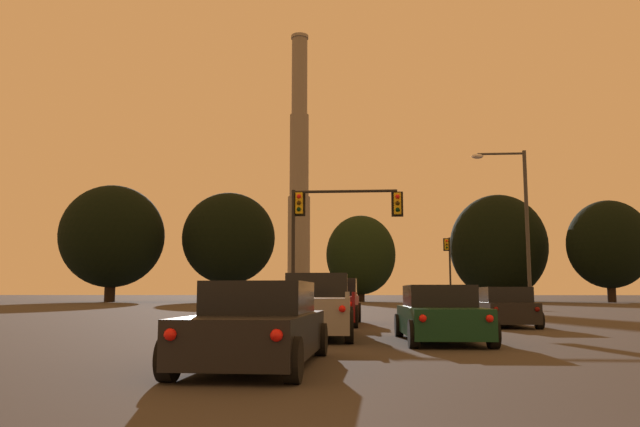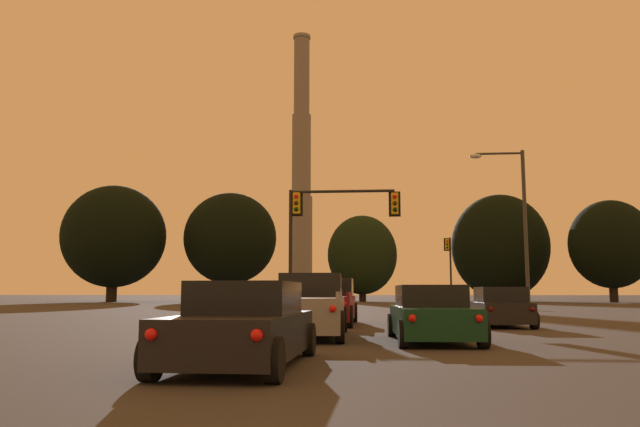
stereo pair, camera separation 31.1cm
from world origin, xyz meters
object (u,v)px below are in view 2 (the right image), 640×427
at_px(pickup_truck_left_lane_front, 328,304).
at_px(traffic_light_far_right, 449,261).
at_px(sedan_left_lane_third, 244,326).
at_px(traffic_light_overhead_left, 327,219).
at_px(sedan_center_lane_second, 431,315).
at_px(pickup_truck_left_lane_second, 308,308).
at_px(smokestack, 301,192).
at_px(hatchback_right_lane_front, 499,308).
at_px(street_lamp, 517,214).

bearing_deg(pickup_truck_left_lane_front, traffic_light_far_right, 76.43).
xyz_separation_m(sedan_left_lane_third, traffic_light_overhead_left, (-0.02, 19.76, 4.15)).
height_order(sedan_left_lane_third, sedan_center_lane_second, same).
height_order(sedan_left_lane_third, traffic_light_overhead_left, traffic_light_overhead_left).
bearing_deg(pickup_truck_left_lane_second, pickup_truck_left_lane_front, 87.63).
height_order(traffic_light_far_right, smokestack, smokestack).
height_order(pickup_truck_left_lane_front, traffic_light_overhead_left, traffic_light_overhead_left).
distance_m(pickup_truck_left_lane_front, traffic_light_far_right, 37.92).
relative_size(sedan_center_lane_second, traffic_light_overhead_left, 0.76).
distance_m(hatchback_right_lane_front, traffic_light_overhead_left, 10.57).
relative_size(traffic_light_overhead_left, street_lamp, 0.71).
xyz_separation_m(pickup_truck_left_lane_second, pickup_truck_left_lane_front, (0.09, 6.71, 0.00)).
bearing_deg(hatchback_right_lane_front, sedan_left_lane_third, -118.87).
relative_size(sedan_left_lane_third, traffic_light_overhead_left, 0.75).
relative_size(sedan_left_lane_third, pickup_truck_left_lane_front, 0.86).
xyz_separation_m(pickup_truck_left_lane_second, sedan_center_lane_second, (3.33, -1.69, -0.14)).
relative_size(pickup_truck_left_lane_second, smokestack, 0.09).
height_order(sedan_left_lane_third, pickup_truck_left_lane_second, pickup_truck_left_lane_second).
height_order(sedan_center_lane_second, street_lamp, street_lamp).
bearing_deg(pickup_truck_left_lane_second, sedan_center_lane_second, -28.51).
bearing_deg(traffic_light_far_right, traffic_light_overhead_left, -107.39).
xyz_separation_m(sedan_center_lane_second, pickup_truck_left_lane_front, (-3.24, 8.40, 0.14)).
bearing_deg(street_lamp, pickup_truck_left_lane_front, -136.18).
xyz_separation_m(pickup_truck_left_lane_second, traffic_light_far_right, (9.30, 43.32, 3.48)).
xyz_separation_m(sedan_left_lane_third, street_lamp, (9.92, 23.11, 4.71)).
height_order(traffic_light_far_right, traffic_light_overhead_left, traffic_light_far_right).
distance_m(pickup_truck_left_lane_second, street_lamp, 19.04).
bearing_deg(pickup_truck_left_lane_second, street_lamp, 57.21).
distance_m(sedan_left_lane_third, pickup_truck_left_lane_front, 14.02).
distance_m(traffic_light_far_right, street_lamp, 27.54).
xyz_separation_m(pickup_truck_left_lane_front, street_lamp, (9.48, 9.10, 4.58)).
bearing_deg(sedan_left_lane_third, pickup_truck_left_lane_second, 88.72).
bearing_deg(smokestack, sedan_left_lane_third, -83.93).
distance_m(hatchback_right_lane_front, smokestack, 117.79).
relative_size(hatchback_right_lane_front, traffic_light_overhead_left, 0.66).
relative_size(sedan_left_lane_third, street_lamp, 0.54).
bearing_deg(sedan_center_lane_second, traffic_light_far_right, 80.30).
xyz_separation_m(sedan_center_lane_second, smokestack, (-17.14, 120.96, 22.92)).
bearing_deg(sedan_center_lane_second, sedan_left_lane_third, -125.36).
height_order(traffic_light_overhead_left, street_lamp, street_lamp).
bearing_deg(traffic_light_far_right, hatchback_right_lane_front, -94.34).
relative_size(street_lamp, smokestack, 0.15).
bearing_deg(street_lamp, pickup_truck_left_lane_second, -121.20).
distance_m(hatchback_right_lane_front, sedan_left_lane_third, 14.50).
bearing_deg(hatchback_right_lane_front, traffic_light_far_right, 84.66).
height_order(traffic_light_far_right, street_lamp, street_lamp).
xyz_separation_m(pickup_truck_left_lane_front, smokestack, (-13.90, 112.56, 22.79)).
height_order(hatchback_right_lane_front, street_lamp, street_lamp).
distance_m(sedan_left_lane_third, smokestack, 129.33).
xyz_separation_m(traffic_light_overhead_left, street_lamp, (9.94, 3.35, 0.56)).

